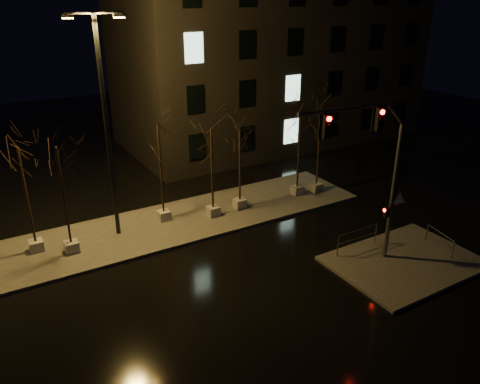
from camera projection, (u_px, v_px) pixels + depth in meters
ground at (234, 272)px, 21.85m from camera, size 90.00×90.00×0.00m
median at (181, 221)px, 26.57m from camera, size 22.00×5.00×0.15m
sidewalk_corner at (405, 262)px, 22.57m from camera, size 7.00×5.00×0.15m
building at (271, 51)px, 39.71m from camera, size 25.00×12.00×15.00m
tree_0 at (22, 171)px, 21.74m from camera, size 1.80×1.80×5.60m
tree_1 at (60, 172)px, 21.64m from camera, size 1.80×1.80×5.60m
tree_2 at (159, 147)px, 24.88m from camera, size 1.80×1.80×5.70m
tree_3 at (211, 149)px, 25.52m from camera, size 1.80×1.80×5.29m
tree_4 at (240, 145)px, 26.58m from camera, size 1.80×1.80×5.13m
tree_5 at (300, 135)px, 28.43m from camera, size 1.80×1.80×5.16m
tree_6 at (320, 127)px, 28.73m from camera, size 1.80×1.80×5.66m
traffic_signal_mast at (376, 163)px, 20.44m from camera, size 6.26×0.77×7.67m
streetlight_main at (105, 115)px, 22.61m from camera, size 2.77×0.86×11.13m
guard_rail_a at (358, 236)px, 23.24m from camera, size 2.57×0.09×1.11m
guard_rail_b at (440, 238)px, 23.30m from camera, size 0.48×1.93×0.94m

